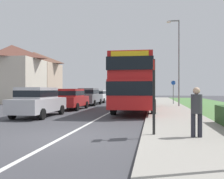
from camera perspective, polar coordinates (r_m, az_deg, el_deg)
The scene contains 13 objects.
ground_plane at distance 8.71m, azimuth -11.08°, elevation -10.58°, with size 120.00×120.00×0.00m, color #424247.
lane_marking_centre at distance 16.38m, azimuth -1.29°, elevation -5.59°, with size 0.14×60.00×0.01m, color silver.
pavement_near_side at distance 14.17m, azimuth 14.22°, elevation -6.24°, with size 3.20×68.00×0.12m, color #9E998E.
double_decker_bus at distance 18.95m, azimuth 5.51°, elevation 1.64°, with size 2.80×11.25×3.70m.
parked_car_silver at distance 15.40m, azimuth -16.28°, elevation -2.45°, with size 1.90×4.59×1.72m.
parked_car_red at distance 20.42m, azimuth -9.28°, elevation -1.93°, with size 2.00×4.36×1.66m.
parked_car_grey at distance 25.85m, azimuth -5.20°, elevation -1.45°, with size 1.92×4.57×1.73m.
parked_car_white at distance 30.85m, azimuth -2.99°, elevation -1.38°, with size 1.87×3.92×1.55m.
pedestrian_at_stop at distance 8.29m, azimuth 18.52°, elevation -4.32°, with size 0.34×0.34×1.67m.
bus_stop_sign at distance 8.43m, azimuth 9.42°, elevation -0.40°, with size 0.09×0.52×2.60m.
cycle_route_sign at distance 26.95m, azimuth 13.65°, elevation -0.37°, with size 0.44×0.08×2.52m.
street_lamp_mid at distance 23.55m, azimuth 14.62°, elevation 6.98°, with size 1.14×0.20×7.82m.
house_terrace_far_side at distance 34.53m, azimuth -19.28°, elevation 3.04°, with size 6.38×11.09×6.87m.
Camera 1 is at (2.97, -8.03, 1.60)m, focal length 40.55 mm.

